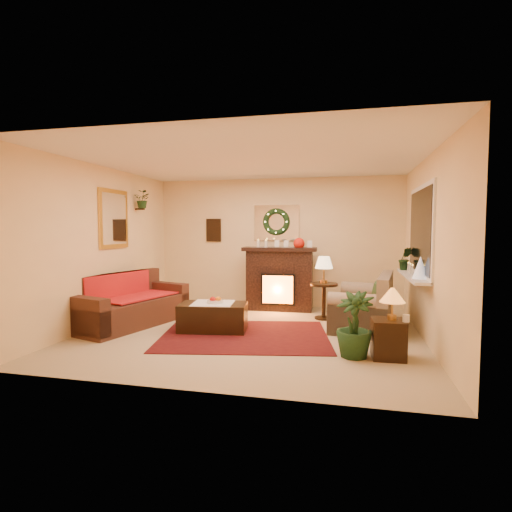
% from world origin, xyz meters
% --- Properties ---
extents(floor, '(5.00, 5.00, 0.00)m').
position_xyz_m(floor, '(0.00, 0.00, 0.00)').
color(floor, beige).
rests_on(floor, ground).
extents(ceiling, '(5.00, 5.00, 0.00)m').
position_xyz_m(ceiling, '(0.00, 0.00, 2.60)').
color(ceiling, white).
rests_on(ceiling, ground).
extents(wall_back, '(5.00, 5.00, 0.00)m').
position_xyz_m(wall_back, '(0.00, 2.25, 1.30)').
color(wall_back, '#EFD88C').
rests_on(wall_back, ground).
extents(wall_front, '(5.00, 5.00, 0.00)m').
position_xyz_m(wall_front, '(0.00, -2.25, 1.30)').
color(wall_front, '#EFD88C').
rests_on(wall_front, ground).
extents(wall_left, '(4.50, 4.50, 0.00)m').
position_xyz_m(wall_left, '(-2.50, 0.00, 1.30)').
color(wall_left, '#EFD88C').
rests_on(wall_left, ground).
extents(wall_right, '(4.50, 4.50, 0.00)m').
position_xyz_m(wall_right, '(2.50, 0.00, 1.30)').
color(wall_right, '#EFD88C').
rests_on(wall_right, ground).
extents(area_rug, '(2.72, 2.24, 0.01)m').
position_xyz_m(area_rug, '(-0.05, -0.20, 0.01)').
color(area_rug, '#420C12').
rests_on(area_rug, floor).
extents(sofa, '(1.37, 2.12, 0.84)m').
position_xyz_m(sofa, '(-2.04, 0.04, 0.43)').
color(sofa, '#47281F').
rests_on(sofa, floor).
extents(red_throw, '(0.84, 1.37, 0.02)m').
position_xyz_m(red_throw, '(-2.06, 0.21, 0.46)').
color(red_throw, red).
rests_on(red_throw, sofa).
extents(fireplace, '(1.27, 0.44, 1.15)m').
position_xyz_m(fireplace, '(0.14, 1.78, 0.55)').
color(fireplace, black).
rests_on(fireplace, floor).
extents(poinsettia, '(0.22, 0.22, 0.22)m').
position_xyz_m(poinsettia, '(0.52, 1.76, 1.30)').
color(poinsettia, red).
rests_on(poinsettia, fireplace).
extents(mantel_candle_a, '(0.07, 0.07, 0.20)m').
position_xyz_m(mantel_candle_a, '(-0.28, 1.78, 1.26)').
color(mantel_candle_a, white).
rests_on(mantel_candle_a, fireplace).
extents(mantel_candle_b, '(0.06, 0.06, 0.19)m').
position_xyz_m(mantel_candle_b, '(-0.13, 1.78, 1.26)').
color(mantel_candle_b, '#FFF4CC').
rests_on(mantel_candle_b, fireplace).
extents(mantel_mirror, '(0.92, 0.02, 0.72)m').
position_xyz_m(mantel_mirror, '(0.00, 2.23, 1.70)').
color(mantel_mirror, white).
rests_on(mantel_mirror, wall_back).
extents(wreath, '(0.55, 0.11, 0.55)m').
position_xyz_m(wreath, '(0.00, 2.19, 1.72)').
color(wreath, '#194719').
rests_on(wreath, wall_back).
extents(wall_art, '(0.32, 0.03, 0.48)m').
position_xyz_m(wall_art, '(-1.35, 2.23, 1.55)').
color(wall_art, '#381E11').
rests_on(wall_art, wall_back).
extents(gold_mirror, '(0.03, 0.84, 1.00)m').
position_xyz_m(gold_mirror, '(-2.48, 0.30, 1.75)').
color(gold_mirror, gold).
rests_on(gold_mirror, wall_left).
extents(hanging_plant, '(0.33, 0.28, 0.36)m').
position_xyz_m(hanging_plant, '(-2.34, 1.05, 1.97)').
color(hanging_plant, '#194719').
rests_on(hanging_plant, wall_left).
extents(loveseat, '(1.07, 1.60, 0.87)m').
position_xyz_m(loveseat, '(1.67, 0.78, 0.42)').
color(loveseat, '#7F7353').
rests_on(loveseat, floor).
extents(window_frame, '(0.03, 1.86, 1.36)m').
position_xyz_m(window_frame, '(2.48, 0.55, 1.55)').
color(window_frame, white).
rests_on(window_frame, wall_right).
extents(window_glass, '(0.02, 1.70, 1.22)m').
position_xyz_m(window_glass, '(2.47, 0.55, 1.55)').
color(window_glass, black).
rests_on(window_glass, wall_right).
extents(window_sill, '(0.22, 1.86, 0.04)m').
position_xyz_m(window_sill, '(2.38, 0.55, 0.87)').
color(window_sill, white).
rests_on(window_sill, wall_right).
extents(mini_tree, '(0.22, 0.22, 0.33)m').
position_xyz_m(mini_tree, '(2.41, 0.07, 1.04)').
color(mini_tree, white).
rests_on(mini_tree, window_sill).
extents(sill_plant, '(0.27, 0.22, 0.50)m').
position_xyz_m(sill_plant, '(2.36, 1.24, 1.08)').
color(sill_plant, '#143811').
rests_on(sill_plant, window_sill).
extents(side_table_round, '(0.52, 0.52, 0.63)m').
position_xyz_m(side_table_round, '(1.03, 1.19, 0.32)').
color(side_table_round, brown).
rests_on(side_table_round, floor).
extents(lamp_cream, '(0.31, 0.31, 0.48)m').
position_xyz_m(lamp_cream, '(1.02, 1.22, 0.88)').
color(lamp_cream, beige).
rests_on(lamp_cream, side_table_round).
extents(end_table_square, '(0.41, 0.41, 0.48)m').
position_xyz_m(end_table_square, '(1.92, -0.78, 0.27)').
color(end_table_square, black).
rests_on(end_table_square, floor).
extents(lamp_tiffany, '(0.31, 0.31, 0.45)m').
position_xyz_m(lamp_tiffany, '(1.96, -0.76, 0.74)').
color(lamp_tiffany, '#EF9A38').
rests_on(lamp_tiffany, end_table_square).
extents(coffee_table, '(1.09, 0.70, 0.43)m').
position_xyz_m(coffee_table, '(-0.59, -0.03, 0.21)').
color(coffee_table, black).
rests_on(coffee_table, floor).
extents(fruit_bowl, '(0.25, 0.25, 0.06)m').
position_xyz_m(fruit_bowl, '(-0.56, -0.02, 0.45)').
color(fruit_bowl, silver).
rests_on(fruit_bowl, coffee_table).
extents(floor_palm, '(1.75, 1.75, 2.43)m').
position_xyz_m(floor_palm, '(1.51, -0.83, 0.45)').
color(floor_palm, '#175C1E').
rests_on(floor_palm, floor).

